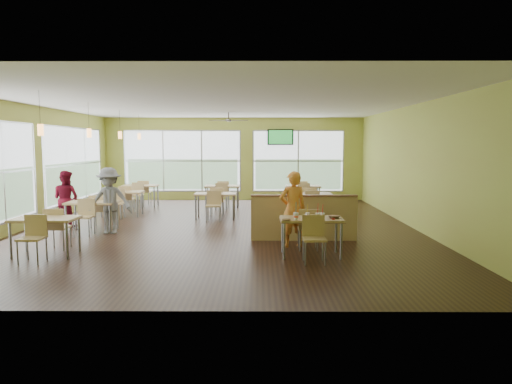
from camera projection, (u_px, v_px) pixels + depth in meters
room at (221, 167)px, 11.77m from camera, size 12.00×12.04×3.20m
window_bays at (148, 166)px, 14.86m from camera, size 9.24×10.24×2.38m
main_table at (311, 224)px, 8.87m from camera, size 1.22×1.52×0.87m
half_wall_divider at (304, 218)px, 10.32m from camera, size 2.40×0.14×1.04m
dining_tables at (191, 196)px, 13.58m from camera, size 6.92×8.72×0.87m
pendant_lights at (105, 134)px, 12.37m from camera, size 0.11×7.31×0.86m
ceiling_fan at (229, 120)px, 14.61m from camera, size 1.25×1.25×0.29m
tv_backwall at (280, 137)px, 17.53m from camera, size 1.00×0.07×0.60m
man_plaid at (293, 209)px, 9.65m from camera, size 0.67×0.52×1.61m
patron_maroon at (66, 199)px, 11.98m from camera, size 0.87×0.77×1.49m
patron_grey at (109, 201)px, 11.12m from camera, size 1.10×0.70×1.61m
cup_blue at (296, 216)px, 8.61m from camera, size 0.10×0.10×0.37m
cup_yellow at (307, 215)px, 8.77m from camera, size 0.08×0.08×0.30m
cup_red_near at (318, 216)px, 8.66m from camera, size 0.09×0.09×0.34m
cup_red_far at (323, 216)px, 8.77m from camera, size 0.08×0.08×0.30m
food_basket at (334, 217)px, 8.83m from camera, size 0.22×0.22×0.05m
ketchup_cup at (333, 219)px, 8.68m from camera, size 0.06×0.06×0.02m
wrapper_left at (286, 219)px, 8.56m from camera, size 0.21×0.20×0.04m
wrapper_mid at (314, 216)px, 8.99m from camera, size 0.25×0.24×0.05m
wrapper_right at (321, 219)px, 8.67m from camera, size 0.15×0.15×0.03m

